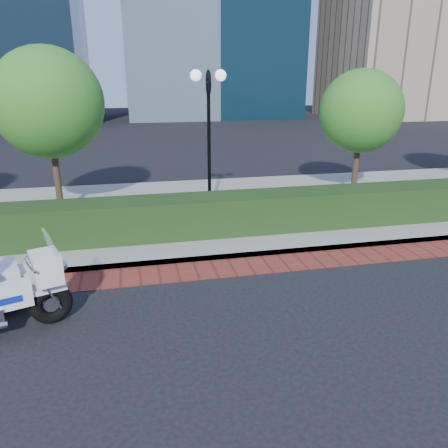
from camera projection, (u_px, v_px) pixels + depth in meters
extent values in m
plane|color=black|center=(209.00, 303.00, 8.44)|extent=(120.00, 120.00, 0.00)
cube|color=maroon|center=(197.00, 271.00, 9.82)|extent=(60.00, 1.00, 0.01)
cube|color=gray|center=(175.00, 211.00, 13.97)|extent=(60.00, 8.00, 0.15)
cube|color=black|center=(184.00, 216.00, 11.56)|extent=(18.00, 1.20, 1.00)
cylinder|color=black|center=(210.00, 210.00, 13.36)|extent=(0.30, 0.30, 0.30)
cylinder|color=black|center=(209.00, 149.00, 12.77)|extent=(0.10, 0.10, 3.70)
cylinder|color=black|center=(208.00, 83.00, 12.19)|extent=(0.04, 0.70, 0.70)
sphere|color=white|center=(196.00, 75.00, 12.05)|extent=(0.32, 0.32, 0.32)
sphere|color=white|center=(221.00, 75.00, 12.19)|extent=(0.32, 0.32, 0.32)
cylinder|color=#332319|center=(57.00, 178.00, 13.35)|extent=(0.20, 0.20, 2.17)
sphere|color=#246719|center=(48.00, 103.00, 12.65)|extent=(3.20, 3.20, 3.20)
cylinder|color=#332319|center=(355.00, 168.00, 15.43)|extent=(0.20, 0.20, 1.92)
sphere|color=#246719|center=(361.00, 111.00, 14.81)|extent=(2.80, 2.80, 2.80)
torus|color=black|center=(51.00, 304.00, 7.65)|extent=(0.78, 0.46, 0.74)
cube|color=silver|center=(46.00, 267.00, 7.43)|extent=(0.63, 0.73, 0.51)
cube|color=silver|center=(50.00, 244.00, 7.36)|extent=(0.32, 0.58, 0.45)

